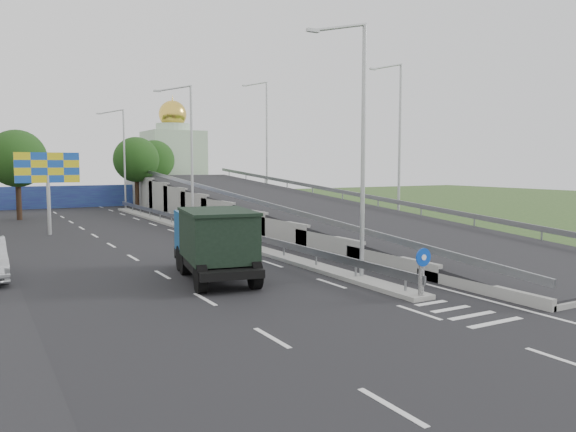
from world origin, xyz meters
TOP-DOWN VIEW (x-y plane):
  - ground at (0.00, 0.00)m, footprint 160.00×160.00m
  - road_surface at (-3.00, 20.00)m, footprint 26.00×90.00m
  - median at (0.00, 24.00)m, footprint 1.00×44.00m
  - overpass_ramp at (7.50, 24.00)m, footprint 10.00×50.00m
  - median_guardrail at (0.00, 24.00)m, footprint 0.09×44.00m
  - sign_bollard at (0.00, 2.17)m, footprint 0.64×0.23m
  - lamp_post_near at (0.11, 6.00)m, footprint 2.74×0.18m
  - lamp_post_mid at (0.11, 26.00)m, footprint 2.74×0.18m
  - lamp_post_far at (0.11, 46.00)m, footprint 2.74×0.18m
  - blue_wall at (-4.00, 52.00)m, footprint 30.00×0.50m
  - church at (10.00, 60.00)m, footprint 7.00×7.00m
  - billboard at (-9.00, 28.00)m, footprint 4.00×0.24m
  - tree_left_mid at (-10.00, 40.00)m, footprint 4.80×4.80m
  - tree_median_far at (2.00, 48.00)m, footprint 4.80×4.80m
  - tree_ramp_far at (6.00, 55.00)m, footprint 4.80×4.80m
  - dump_truck at (-4.78, 9.42)m, footprint 3.52×6.94m

SIDE VIEW (x-z plane):
  - ground at x=0.00m, z-range 0.00..0.00m
  - road_surface at x=-3.00m, z-range -0.02..0.02m
  - median at x=0.00m, z-range 0.00..0.20m
  - median_guardrail at x=0.00m, z-range 0.39..1.10m
  - sign_bollard at x=0.00m, z-range 0.20..1.87m
  - blue_wall at x=-4.00m, z-range 0.00..2.40m
  - dump_truck at x=-4.78m, z-range 0.16..3.08m
  - overpass_ramp at x=7.50m, z-range 0.00..3.50m
  - billboard at x=-9.00m, z-range 1.44..6.94m
  - tree_left_mid at x=-10.00m, z-range 1.38..8.98m
  - tree_median_far at x=2.00m, z-range 1.38..8.98m
  - tree_ramp_far at x=6.00m, z-range 1.38..8.98m
  - church at x=10.00m, z-range -1.59..12.21m
  - lamp_post_near at x=0.11m, z-range 0.77..10.85m
  - lamp_post_mid at x=0.11m, z-range 0.77..10.85m
  - lamp_post_far at x=0.11m, z-range 0.77..10.85m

